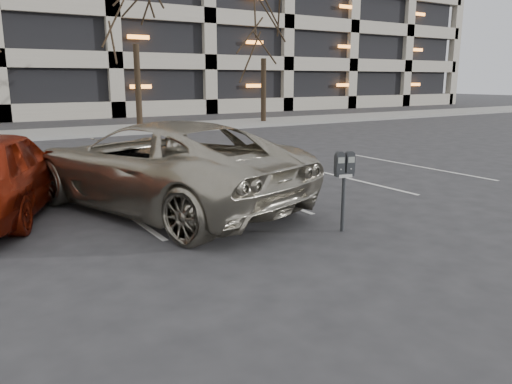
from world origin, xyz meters
TOP-DOWN VIEW (x-y plane):
  - ground at (0.00, 0.00)m, footprint 140.00×140.00m
  - sidewalk at (0.00, 16.00)m, footprint 80.00×4.00m
  - stall_lines at (-1.40, 2.30)m, footprint 16.90×5.20m
  - tree_d at (11.00, 16.00)m, footprint 3.36×3.36m
  - parking_meter at (1.16, -1.33)m, footprint 0.34×0.20m
  - suv_silver at (-0.70, 1.61)m, footprint 4.36×6.40m

SIDE VIEW (x-z plane):
  - ground at x=0.00m, z-range 0.00..0.00m
  - stall_lines at x=-1.40m, z-range 0.00..0.01m
  - sidewalk at x=0.00m, z-range 0.00..0.12m
  - suv_silver at x=-0.70m, z-range 0.00..1.63m
  - parking_meter at x=1.16m, z-range 0.33..1.58m
  - tree_d at x=11.00m, z-range 1.70..9.35m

